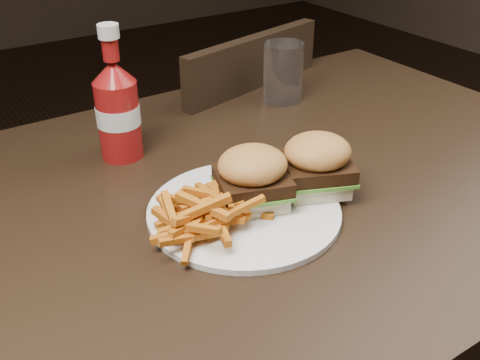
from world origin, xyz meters
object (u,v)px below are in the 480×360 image
tumbler (283,74)px  dining_table (255,190)px  chair_far (200,186)px  plate (244,211)px  ketchup_bottle (119,123)px

tumbler → dining_table: bearing=-134.5°
chair_far → tumbler: bearing=87.5°
chair_far → plate: 0.70m
tumbler → chair_far: bearing=100.9°
chair_far → ketchup_bottle: size_ratio=2.92×
dining_table → plate: bearing=-134.2°
dining_table → chair_far: bearing=70.4°
ketchup_bottle → tumbler: size_ratio=1.11×
dining_table → ketchup_bottle: (-0.14, 0.19, 0.08)m
dining_table → plate: 0.10m
plate → tumbler: tumbler is taller
dining_table → chair_far: 0.61m
dining_table → plate: plate is taller
dining_table → tumbler: size_ratio=9.70×
plate → tumbler: size_ratio=2.17×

